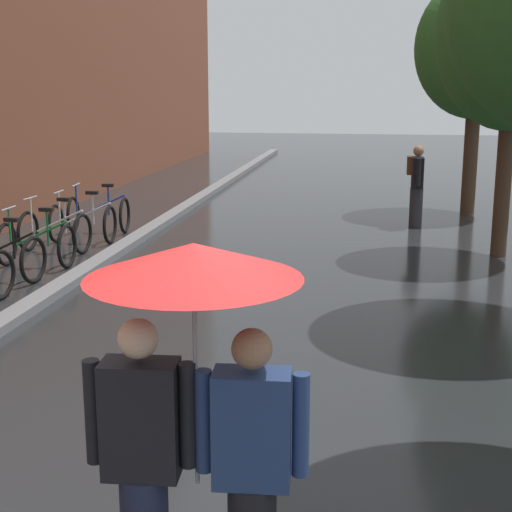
% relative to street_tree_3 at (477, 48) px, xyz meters
% --- Properties ---
extents(kerb_strip, '(0.30, 36.00, 0.12)m').
position_rel_street_tree_3_xyz_m(kerb_strip, '(-6.35, -3.53, -3.51)').
color(kerb_strip, slate).
rests_on(kerb_strip, ground).
extents(street_tree_3, '(2.65, 2.65, 5.10)m').
position_rel_street_tree_3_xyz_m(street_tree_3, '(0.00, 0.00, 0.00)').
color(street_tree_3, '#473323').
rests_on(street_tree_3, ground).
extents(parked_bicycle_4, '(1.14, 0.80, 0.96)m').
position_rel_street_tree_3_xyz_m(parked_bicycle_4, '(-7.39, -7.14, -3.19)').
color(parked_bicycle_4, black).
rests_on(parked_bicycle_4, ground).
extents(parked_bicycle_5, '(1.08, 0.70, 0.96)m').
position_rel_street_tree_3_xyz_m(parked_bicycle_5, '(-7.28, -6.24, -3.19)').
color(parked_bicycle_5, black).
rests_on(parked_bicycle_5, ground).
extents(parked_bicycle_6, '(1.13, 0.78, 0.96)m').
position_rel_street_tree_3_xyz_m(parked_bicycle_6, '(-7.43, -5.20, -3.19)').
color(parked_bicycle_6, black).
rests_on(parked_bicycle_6, ground).
extents(parked_bicycle_7, '(1.10, 0.74, 0.96)m').
position_rel_street_tree_3_xyz_m(parked_bicycle_7, '(-7.26, -4.38, -3.19)').
color(parked_bicycle_7, black).
rests_on(parked_bicycle_7, ground).
extents(parked_bicycle_8, '(1.13, 0.78, 0.96)m').
position_rel_street_tree_3_xyz_m(parked_bicycle_8, '(-7.32, -3.40, -3.19)').
color(parked_bicycle_8, black).
rests_on(parked_bicycle_8, ground).
extents(couple_under_umbrella, '(1.17, 1.10, 2.10)m').
position_rel_street_tree_3_xyz_m(couple_under_umbrella, '(-2.86, -13.71, -2.18)').
color(couple_under_umbrella, '#1E233D').
rests_on(couple_under_umbrella, ground).
extents(pedestrian_walking_midground, '(0.34, 0.59, 1.64)m').
position_rel_street_tree_3_xyz_m(pedestrian_walking_midground, '(-1.23, -1.84, -2.69)').
color(pedestrian_walking_midground, '#2D2D33').
rests_on(pedestrian_walking_midground, ground).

